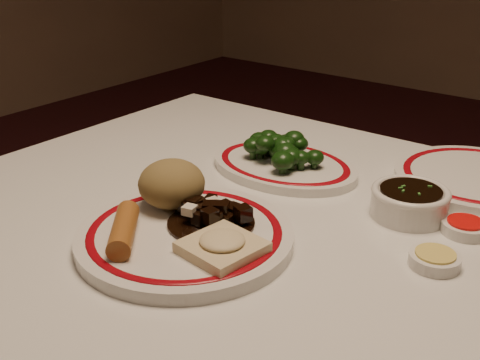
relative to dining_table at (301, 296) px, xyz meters
The scene contains 12 objects.
dining_table is the anchor object (origin of this frame).
main_plate 0.19m from the dining_table, 138.54° to the right, with size 0.31×0.31×0.02m.
rice_mound 0.24m from the dining_table, 162.11° to the right, with size 0.10×0.10×0.07m, color olive.
spring_roll 0.27m from the dining_table, 134.04° to the right, with size 0.03×0.03×0.11m, color #A46328.
fried_wonton 0.17m from the dining_table, 111.41° to the right, with size 0.10×0.10×0.02m.
stirfry_heap 0.18m from the dining_table, 148.93° to the right, with size 0.12×0.12×0.03m.
broccoli_plate 0.26m from the dining_table, 130.40° to the left, with size 0.27×0.23×0.02m.
broccoli_pile 0.28m from the dining_table, 131.79° to the left, with size 0.15×0.11×0.05m.
soy_bowl 0.21m from the dining_table, 61.15° to the left, with size 0.11×0.11×0.04m.
sweet_sour_dish 0.24m from the dining_table, 41.83° to the left, with size 0.06×0.06×0.02m.
mustard_dish 0.20m from the dining_table, 14.08° to the left, with size 0.06×0.06×0.02m.
far_plate 0.37m from the dining_table, 69.32° to the left, with size 0.34×0.34×0.02m.
Camera 1 is at (0.37, -0.62, 1.15)m, focal length 45.00 mm.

